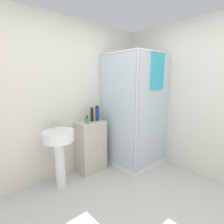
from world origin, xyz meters
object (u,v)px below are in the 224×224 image
sink (59,146)px  shampoo_bottle_blue (97,113)px  shampoo_bottle_tall_black (92,114)px  soap_dispenser (87,120)px

sink → shampoo_bottle_blue: shampoo_bottle_blue is taller
shampoo_bottle_blue → shampoo_bottle_tall_black: bearing=175.1°
soap_dispenser → shampoo_bottle_tall_black: (0.14, 0.06, 0.08)m
sink → soap_dispenser: size_ratio=7.85×
soap_dispenser → shampoo_bottle_blue: 0.26m
shampoo_bottle_tall_black → shampoo_bottle_blue: size_ratio=1.03×
shampoo_bottle_blue → sink: bearing=-171.1°
soap_dispenser → sink: bearing=-171.9°
sink → shampoo_bottle_tall_black: size_ratio=3.82×
sink → soap_dispenser: 0.60m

